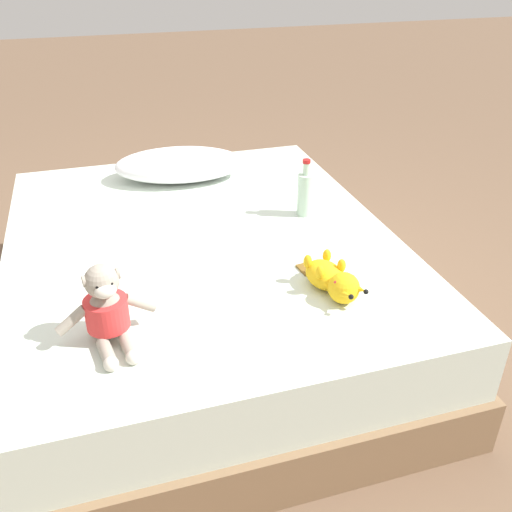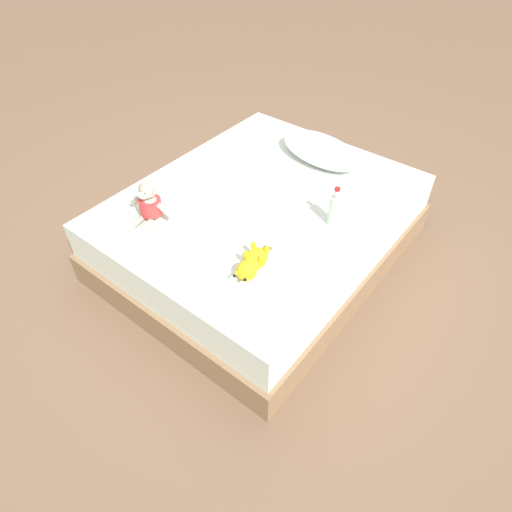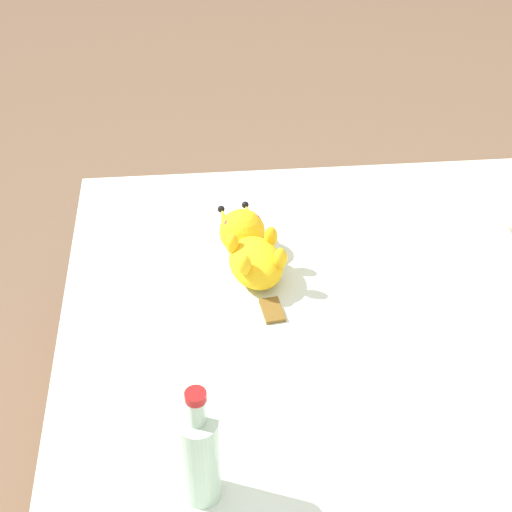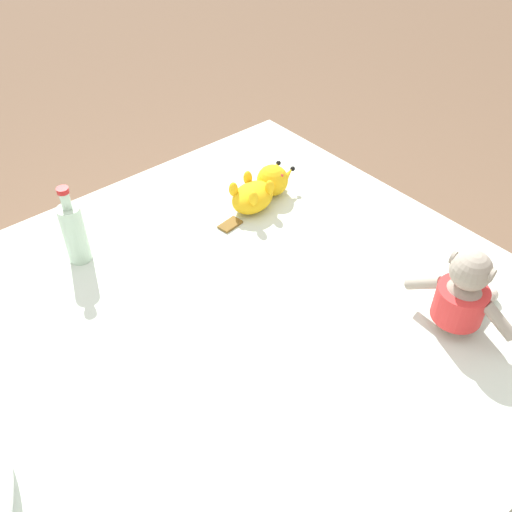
{
  "view_description": "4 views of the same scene",
  "coord_description": "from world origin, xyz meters",
  "px_view_note": "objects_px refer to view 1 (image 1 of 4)",
  "views": [
    {
      "loc": [
        -0.34,
        -1.86,
        1.44
      ],
      "look_at": [
        0.12,
        -0.35,
        0.52
      ],
      "focal_mm": 39.15,
      "sensor_mm": 36.0,
      "label": 1
    },
    {
      "loc": [
        1.29,
        -1.69,
        1.99
      ],
      "look_at": [
        0.32,
        -0.46,
        0.5
      ],
      "focal_mm": 30.89,
      "sensor_mm": 36.0,
      "label": 2
    },
    {
      "loc": [
        0.42,
        0.79,
        1.5
      ],
      "look_at": [
        0.32,
        -0.46,
        0.5
      ],
      "focal_mm": 54.4,
      "sensor_mm": 36.0,
      "label": 3
    },
    {
      "loc": [
        -0.77,
        0.45,
        1.48
      ],
      "look_at": [
        0.09,
        -0.28,
        0.49
      ],
      "focal_mm": 39.58,
      "sensor_mm": 36.0,
      "label": 4
    }
  ],
  "objects_px": {
    "plush_yellow_creature": "(333,280)",
    "glass_bottle": "(305,193)",
    "bed": "(204,285)",
    "pillow": "(180,165)",
    "plush_monkey": "(107,310)"
  },
  "relations": [
    {
      "from": "plush_yellow_creature",
      "to": "glass_bottle",
      "type": "relative_size",
      "value": 1.38
    },
    {
      "from": "glass_bottle",
      "to": "plush_yellow_creature",
      "type": "bearing_deg",
      "value": -102.23
    },
    {
      "from": "bed",
      "to": "plush_yellow_creature",
      "type": "xyz_separation_m",
      "value": [
        0.32,
        -0.5,
        0.27
      ]
    },
    {
      "from": "pillow",
      "to": "bed",
      "type": "bearing_deg",
      "value": -92.8
    },
    {
      "from": "pillow",
      "to": "plush_yellow_creature",
      "type": "bearing_deg",
      "value": -74.81
    },
    {
      "from": "pillow",
      "to": "plush_yellow_creature",
      "type": "distance_m",
      "value": 1.13
    },
    {
      "from": "glass_bottle",
      "to": "pillow",
      "type": "bearing_deg",
      "value": 128.3
    },
    {
      "from": "plush_monkey",
      "to": "plush_yellow_creature",
      "type": "xyz_separation_m",
      "value": [
        0.7,
        0.03,
        -0.05
      ]
    },
    {
      "from": "pillow",
      "to": "glass_bottle",
      "type": "xyz_separation_m",
      "value": [
        0.42,
        -0.53,
        0.02
      ]
    },
    {
      "from": "plush_yellow_creature",
      "to": "glass_bottle",
      "type": "distance_m",
      "value": 0.58
    },
    {
      "from": "bed",
      "to": "glass_bottle",
      "type": "height_order",
      "value": "glass_bottle"
    },
    {
      "from": "bed",
      "to": "plush_monkey",
      "type": "bearing_deg",
      "value": -125.15
    },
    {
      "from": "bed",
      "to": "glass_bottle",
      "type": "distance_m",
      "value": 0.55
    },
    {
      "from": "pillow",
      "to": "plush_monkey",
      "type": "height_order",
      "value": "plush_monkey"
    },
    {
      "from": "plush_monkey",
      "to": "plush_yellow_creature",
      "type": "relative_size",
      "value": 0.88
    }
  ]
}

